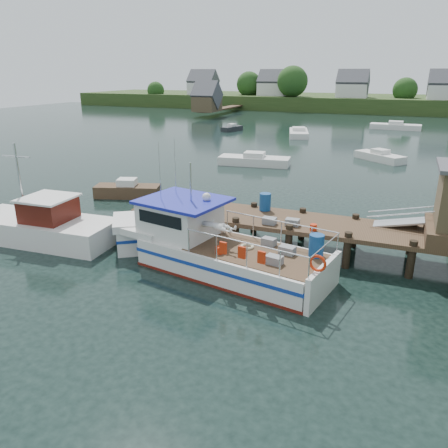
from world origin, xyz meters
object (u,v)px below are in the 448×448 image
at_px(lobster_boat, 206,245).
at_px(moored_d, 299,133).
at_px(work_boat, 35,225).
at_px(moored_far, 395,126).
at_px(moored_a, 254,160).
at_px(moored_e, 232,128).
at_px(dock, 404,214).
at_px(moored_rowboat, 128,190).
at_px(moored_b, 380,156).

bearing_deg(lobster_boat, moored_d, 108.58).
xyz_separation_m(work_boat, moored_far, (14.86, 53.42, -0.32)).
xyz_separation_m(moored_a, moored_e, (-10.49, 21.35, -0.06)).
distance_m(work_boat, moored_d, 41.41).
bearing_deg(moored_far, dock, -101.76).
xyz_separation_m(lobster_boat, moored_far, (5.75, 53.05, -0.51)).
bearing_deg(moored_a, moored_far, 84.46).
relative_size(moored_rowboat, moored_far, 0.64).
height_order(moored_far, moored_a, moored_far).
bearing_deg(moored_a, moored_rowboat, -95.51).
bearing_deg(moored_far, moored_d, -146.80).
distance_m(lobster_boat, moored_a, 21.71).
relative_size(work_boat, moored_b, 1.86).
relative_size(moored_rowboat, moored_d, 0.63).
bearing_deg(moored_e, moored_b, -28.51).
relative_size(moored_b, moored_d, 0.69).
relative_size(moored_d, moored_e, 1.87).
bearing_deg(moored_far, moored_b, -104.95).
height_order(moored_rowboat, moored_a, moored_rowboat).
height_order(moored_far, moored_e, moored_far).
xyz_separation_m(moored_far, moored_d, (-11.32, -12.16, -0.02)).
bearing_deg(work_boat, moored_e, 95.04).
bearing_deg(moored_d, moored_e, -173.83).
bearing_deg(dock, moored_a, 125.17).
relative_size(work_boat, moored_rowboat, 2.02).
xyz_separation_m(work_boat, moored_d, (3.54, 41.26, -0.33)).
bearing_deg(moored_e, work_boat, -74.10).
height_order(moored_b, moored_d, moored_d).
relative_size(work_boat, moored_far, 1.30).
xyz_separation_m(moored_a, moored_b, (10.21, 6.31, -0.02)).
height_order(moored_a, moored_d, moored_a).
bearing_deg(work_boat, lobster_boat, -1.02).
bearing_deg(moored_rowboat, moored_a, 83.14).
relative_size(dock, lobster_boat, 1.53).
distance_m(moored_far, moored_d, 16.62).
distance_m(work_boat, moored_e, 43.33).
bearing_deg(lobster_boat, work_boat, -166.83).
bearing_deg(moored_far, lobster_boat, -110.04).
bearing_deg(moored_b, moored_e, 148.41).
distance_m(lobster_boat, moored_b, 27.95).
distance_m(moored_rowboat, moored_b, 24.37).
bearing_deg(moored_a, moored_d, 104.80).
xyz_separation_m(lobster_boat, moored_b, (5.26, 27.44, -0.54)).
bearing_deg(moored_d, dock, -55.32).
xyz_separation_m(moored_rowboat, moored_e, (-6.08, 34.53, -0.09)).
bearing_deg(moored_a, dock, -41.83).
bearing_deg(dock, moored_far, 92.09).
distance_m(dock, moored_b, 24.25).
height_order(dock, lobster_boat, lobster_boat).
height_order(moored_far, moored_b, moored_far).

